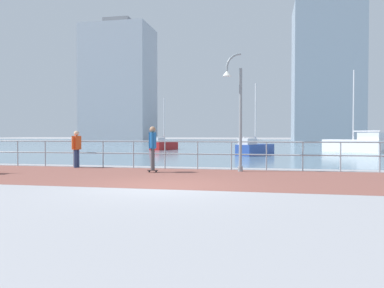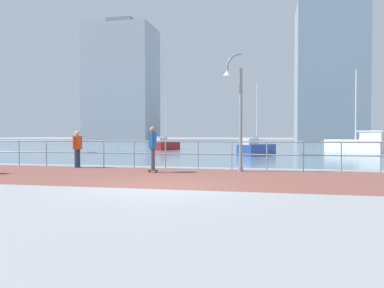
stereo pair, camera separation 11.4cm
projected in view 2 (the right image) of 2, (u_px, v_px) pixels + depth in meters
The scene contains 12 objects.
ground at pixel (248, 145), 49.53m from camera, with size 220.00×220.00×0.00m, color #9E9EA3.
brick_paving at pixel (182, 177), 12.71m from camera, with size 28.00×5.77×0.01m, color brown.
harbor_water at pixel (252, 143), 59.55m from camera, with size 180.00×88.00×0.00m, color #6B899E.
waterfront_railing at pixel (198, 150), 15.51m from camera, with size 25.25×0.06×1.17m.
lamppost at pixel (236, 106), 14.48m from camera, with size 0.79×0.46×4.59m.
skateboarder at pixel (153, 145), 14.21m from camera, with size 0.41×0.56×1.75m.
bystander at pixel (77, 146), 16.26m from camera, with size 0.31×0.56×1.60m.
sailboat_teal at pixel (358, 144), 30.00m from camera, with size 4.57×4.11×6.62m.
sailboat_yellow at pixel (256, 148), 25.67m from camera, with size 2.59×3.61×4.93m.
sailboat_blue at pixel (165, 145), 34.84m from camera, with size 1.95×3.59×4.82m.
tower_beige at pixel (330, 72), 84.21m from camera, with size 14.65×12.08×32.29m.
tower_steel at pixel (122, 83), 92.10m from camera, with size 16.13×11.74×29.51m.
Camera 2 is at (2.96, -9.97, 1.45)m, focal length 35.09 mm.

